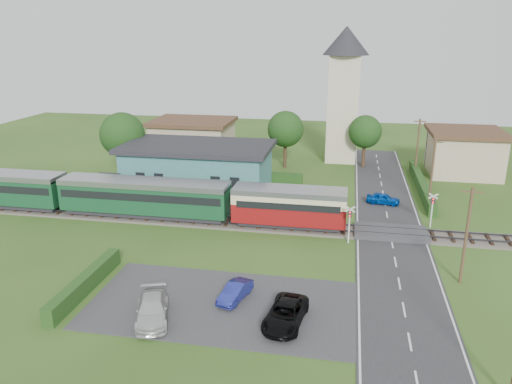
% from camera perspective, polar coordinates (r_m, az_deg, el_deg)
% --- Properties ---
extents(ground, '(120.00, 120.00, 0.00)m').
position_cam_1_polar(ground, '(43.29, 1.96, -5.00)').
color(ground, '#2D4C19').
extents(railway_track, '(76.00, 3.20, 0.49)m').
position_cam_1_polar(railway_track, '(45.09, 2.35, -3.91)').
color(railway_track, '#4C443D').
rests_on(railway_track, ground).
extents(road, '(6.00, 70.00, 0.05)m').
position_cam_1_polar(road, '(43.07, 15.30, -5.75)').
color(road, '#28282B').
rests_on(road, ground).
extents(car_park, '(17.00, 9.00, 0.08)m').
position_cam_1_polar(car_park, '(33.01, -3.94, -12.69)').
color(car_park, '#333335').
rests_on(car_park, ground).
extents(crossing_deck, '(6.20, 3.40, 0.45)m').
position_cam_1_polar(crossing_deck, '(44.84, 15.14, -4.51)').
color(crossing_deck, '#333335').
rests_on(crossing_deck, ground).
extents(platform, '(30.00, 3.00, 0.45)m').
position_cam_1_polar(platform, '(50.23, -8.46, -1.64)').
color(platform, gray).
rests_on(platform, ground).
extents(equipment_hut, '(2.30, 2.30, 2.55)m').
position_cam_1_polar(equipment_hut, '(52.86, -16.77, 0.50)').
color(equipment_hut, beige).
rests_on(equipment_hut, platform).
extents(station_building, '(16.00, 9.00, 5.30)m').
position_cam_1_polar(station_building, '(54.76, -6.64, 2.77)').
color(station_building, '#337572').
rests_on(station_building, ground).
extents(train, '(43.20, 2.90, 3.40)m').
position_cam_1_polar(train, '(48.97, -16.04, -0.26)').
color(train, '#232328').
rests_on(train, ground).
extents(church_tower, '(6.00, 6.00, 17.60)m').
position_cam_1_polar(church_tower, '(67.81, 10.04, 11.98)').
color(church_tower, beige).
rests_on(church_tower, ground).
extents(house_west, '(10.80, 8.80, 5.50)m').
position_cam_1_polar(house_west, '(69.21, -7.22, 5.99)').
color(house_west, tan).
rests_on(house_west, ground).
extents(house_east, '(8.80, 8.80, 5.50)m').
position_cam_1_polar(house_east, '(66.51, 22.67, 4.27)').
color(house_east, tan).
rests_on(house_east, ground).
extents(hedge_carpark, '(0.80, 9.00, 1.20)m').
position_cam_1_polar(hedge_carpark, '(36.09, -18.96, -9.86)').
color(hedge_carpark, '#193814').
rests_on(hedge_carpark, ground).
extents(hedge_roadside, '(0.80, 18.00, 1.20)m').
position_cam_1_polar(hedge_roadside, '(58.38, 18.36, 0.78)').
color(hedge_roadside, '#193814').
rests_on(hedge_roadside, ground).
extents(hedge_station, '(22.00, 0.80, 1.30)m').
position_cam_1_polar(hedge_station, '(59.46, -5.30, 1.98)').
color(hedge_station, '#193814').
rests_on(hedge_station, ground).
extents(tree_a, '(5.20, 5.20, 8.00)m').
position_cam_1_polar(tree_a, '(60.51, -15.03, 6.33)').
color(tree_a, '#332316').
rests_on(tree_a, ground).
extents(tree_b, '(4.60, 4.60, 7.34)m').
position_cam_1_polar(tree_b, '(64.07, 3.39, 7.18)').
color(tree_b, '#332316').
rests_on(tree_b, ground).
extents(tree_c, '(4.20, 4.20, 6.78)m').
position_cam_1_polar(tree_c, '(65.64, 12.36, 6.73)').
color(tree_c, '#332316').
rests_on(tree_c, ground).
extents(utility_pole_b, '(1.40, 0.22, 7.00)m').
position_cam_1_polar(utility_pole_b, '(36.90, 22.92, -4.54)').
color(utility_pole_b, '#473321').
rests_on(utility_pole_b, ground).
extents(utility_pole_c, '(1.40, 0.22, 7.00)m').
position_cam_1_polar(utility_pole_c, '(51.86, 19.48, 2.07)').
color(utility_pole_c, '#473321').
rests_on(utility_pole_c, ground).
extents(utility_pole_d, '(1.40, 0.22, 7.00)m').
position_cam_1_polar(utility_pole_d, '(63.41, 17.97, 4.95)').
color(utility_pole_d, '#473321').
rests_on(utility_pole_d, ground).
extents(crossing_signal_near, '(0.84, 0.28, 3.28)m').
position_cam_1_polar(crossing_signal_near, '(41.72, 10.64, -3.05)').
color(crossing_signal_near, silver).
rests_on(crossing_signal_near, ground).
extents(crossing_signal_far, '(0.84, 0.28, 3.28)m').
position_cam_1_polar(crossing_signal_far, '(46.88, 19.51, -1.45)').
color(crossing_signal_far, silver).
rests_on(crossing_signal_far, ground).
extents(streetlamp_west, '(0.30, 0.30, 5.15)m').
position_cam_1_polar(streetlamp_west, '(67.13, -14.25, 5.43)').
color(streetlamp_west, '#3F3F47').
rests_on(streetlamp_west, ground).
extents(streetlamp_east, '(0.30, 0.30, 5.15)m').
position_cam_1_polar(streetlamp_east, '(68.63, 18.95, 5.27)').
color(streetlamp_east, '#3F3F47').
rests_on(streetlamp_east, ground).
extents(car_on_road, '(3.49, 1.81, 1.14)m').
position_cam_1_polar(car_on_road, '(52.41, 14.33, -0.73)').
color(car_on_road, '#043FA9').
rests_on(car_on_road, road).
extents(car_park_blue, '(1.94, 3.48, 1.09)m').
position_cam_1_polar(car_park_blue, '(33.19, -2.40, -11.31)').
color(car_park_blue, navy).
rests_on(car_park_blue, car_park).
extents(car_park_silver, '(3.24, 4.91, 1.32)m').
position_cam_1_polar(car_park_silver, '(31.68, -11.79, -12.99)').
color(car_park_silver, silver).
rests_on(car_park_silver, car_park).
extents(car_park_dark, '(2.61, 4.73, 1.25)m').
position_cam_1_polar(car_park_dark, '(30.72, 3.39, -13.74)').
color(car_park_dark, black).
rests_on(car_park_dark, car_park).
extents(pedestrian_near, '(0.61, 0.47, 1.48)m').
position_cam_1_polar(pedestrian_near, '(48.45, -1.61, -0.97)').
color(pedestrian_near, gray).
rests_on(pedestrian_near, platform).
extents(pedestrian_far, '(0.91, 1.05, 1.85)m').
position_cam_1_polar(pedestrian_far, '(50.92, -13.34, -0.30)').
color(pedestrian_far, gray).
rests_on(pedestrian_far, platform).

